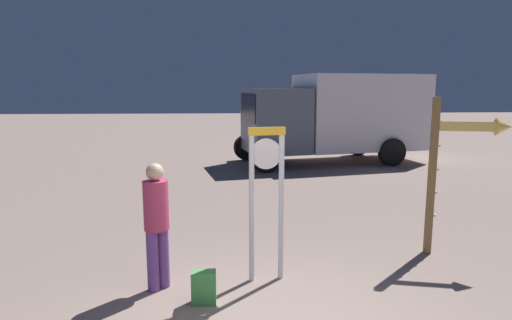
{
  "coord_description": "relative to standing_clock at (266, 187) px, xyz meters",
  "views": [
    {
      "loc": [
        -0.53,
        -3.89,
        2.52
      ],
      "look_at": [
        -0.02,
        4.07,
        1.2
      ],
      "focal_mm": 30.53,
      "sensor_mm": 36.0,
      "label": 1
    }
  ],
  "objects": [
    {
      "name": "standing_clock",
      "position": [
        0.0,
        0.0,
        0.0
      ],
      "size": [
        0.48,
        0.14,
        2.04
      ],
      "color": "silver",
      "rests_on": "ground_plane"
    },
    {
      "name": "person_near_clock",
      "position": [
        -1.39,
        -0.19,
        -0.35
      ],
      "size": [
        0.31,
        0.31,
        1.62
      ],
      "color": "#714291",
      "rests_on": "ground_plane"
    },
    {
      "name": "backpack",
      "position": [
        -0.79,
        -0.62,
        -1.06
      ],
      "size": [
        0.29,
        0.21,
        0.4
      ],
      "color": "#499E4B",
      "rests_on": "ground_plane"
    },
    {
      "name": "arrow_sign",
      "position": [
        2.92,
        0.69,
        0.3
      ],
      "size": [
        1.11,
        0.42,
        2.39
      ],
      "color": "olive",
      "rests_on": "ground_plane"
    },
    {
      "name": "box_truck_near",
      "position": [
        3.27,
        9.15,
        0.37
      ],
      "size": [
        6.65,
        3.64,
        2.97
      ],
      "color": "white",
      "rests_on": "ground_plane"
    }
  ]
}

